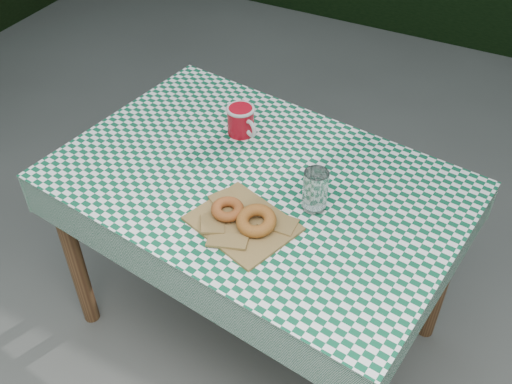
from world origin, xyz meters
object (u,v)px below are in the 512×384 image
Objects in this scene: paper_bag at (243,223)px; coffee_mug at (241,121)px; table at (257,261)px; drinking_glass at (315,190)px.

paper_bag is 1.56× the size of coffee_mug.
table is 0.49m from drinking_glass.
coffee_mug reaches higher than table.
paper_bag is at bearing -33.42° from coffee_mug.
table is at bearing 169.93° from drinking_glass.
paper_bag is at bearing -66.34° from table.
table is 6.89× the size of coffee_mug.
table is 4.40× the size of paper_bag.
paper_bag is 0.45m from coffee_mug.
drinking_glass reaches higher than paper_bag.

